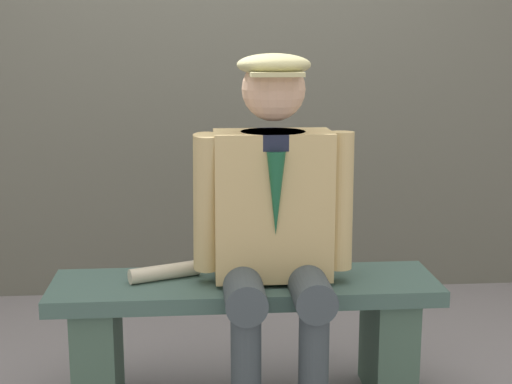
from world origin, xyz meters
The scene contains 4 objects.
bench centered at (0.00, 0.00, 0.32)m, with size 1.50×0.40×0.49m.
seated_man centered at (-0.11, 0.06, 0.76)m, with size 0.62×0.58×1.36m.
rolled_magazine centered at (0.31, -0.04, 0.52)m, with size 0.06×0.06×0.28m, color beige.
stadium_wall centered at (0.00, -1.43, 1.23)m, with size 12.00×0.24×2.46m, color #626257.
Camera 1 is at (0.18, 2.77, 1.42)m, focal length 52.59 mm.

